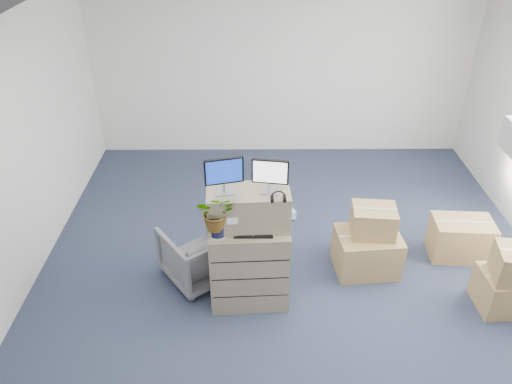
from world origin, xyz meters
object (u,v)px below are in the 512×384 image
monitor_right (270,174)px  keyboard (253,233)px  potted_plant (217,216)px  monitor_left (224,174)px  office_chair (199,251)px  water_bottle (260,217)px  filing_cabinet_lower (249,264)px

monitor_right → keyboard: bearing=-132.4°
monitor_right → potted_plant: (-0.51, -0.15, -0.38)m
keyboard → monitor_right: bearing=38.8°
monitor_left → monitor_right: 0.44m
keyboard → office_chair: size_ratio=0.53×
monitor_left → office_chair: size_ratio=0.51×
water_bottle → potted_plant: size_ratio=0.56×
monitor_left → potted_plant: monitor_left is taller
monitor_right → office_chair: (-0.78, 0.34, -1.20)m
monitor_left → monitor_right: size_ratio=1.06×
monitor_left → office_chair: (-0.35, 0.35, -1.21)m
office_chair → filing_cabinet_lower: bearing=111.3°
filing_cabinet_lower → office_chair: filing_cabinet_lower is taller
monitor_left → monitor_right: monitor_left is taller
filing_cabinet_lower → water_bottle: 0.61m
monitor_left → water_bottle: monitor_left is taller
monitor_right → potted_plant: 0.66m
filing_cabinet_lower → monitor_left: bearing=172.3°
potted_plant → water_bottle: bearing=19.0°
potted_plant → filing_cabinet_lower: bearing=20.8°
monitor_left → office_chair: bearing=121.4°
filing_cabinet_lower → water_bottle: bearing=10.9°
monitor_right → water_bottle: (-0.10, -0.00, -0.49)m
water_bottle → office_chair: 1.04m
filing_cabinet_lower → monitor_right: monitor_right is taller
water_bottle → office_chair: (-0.69, 0.34, -0.71)m
filing_cabinet_lower → keyboard: (0.05, -0.10, 0.49)m
filing_cabinet_lower → water_bottle: water_bottle is taller
water_bottle → potted_plant: bearing=-161.0°
monitor_right → monitor_left: bearing=-169.6°
filing_cabinet_lower → water_bottle: size_ratio=4.07×
keyboard → water_bottle: water_bottle is taller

